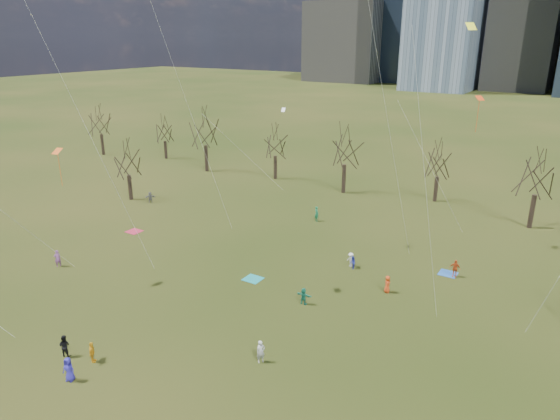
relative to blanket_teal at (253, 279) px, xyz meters
The scene contains 18 objects.
ground 11.81m from the blanket_teal, 77.25° to the right, with size 500.00×500.00×0.00m, color black.
bare_tree_row 26.54m from the blanket_teal, 84.40° to the left, with size 113.04×29.80×9.50m.
blanket_teal is the anchor object (origin of this frame).
blanket_navy 18.11m from the blanket_teal, 35.45° to the left, with size 1.60×1.50×0.03m, color #265DB4.
blanket_crimson 18.23m from the blanket_teal, behind, with size 1.60×1.50×0.03m, color #B92541.
person_0 17.88m from the blanket_teal, 95.96° to the right, with size 0.81×0.53×1.67m, color #2E28AD.
person_1 12.25m from the blanket_teal, 52.47° to the right, with size 0.59×0.39×1.62m, color silver.
person_4 15.90m from the blanket_teal, 97.95° to the right, with size 0.89×0.37×1.51m, color gold.
person_5 6.29m from the blanket_teal, 13.24° to the right, with size 1.35×0.43×1.45m, color #1B7C60.
person_7 19.00m from the blanket_teal, 156.07° to the right, with size 0.61×0.40×1.67m, color #9550A0.
person_8 9.61m from the blanket_teal, 45.15° to the left, with size 0.60×0.47×1.24m, color #272FA9.
person_9 9.62m from the blanket_teal, 48.07° to the left, with size 0.92×0.53×1.42m, color white.
person_10 18.47m from the blanket_teal, 33.55° to the left, with size 0.98×0.41×1.67m, color #C54A1C.
person_11 26.50m from the blanket_teal, 155.75° to the left, with size 1.35×0.43×1.45m, color slate.
person_12 11.95m from the blanket_teal, 20.27° to the left, with size 0.75×0.49×1.54m, color #D94618.
person_13 16.56m from the blanket_teal, 97.70° to the left, with size 0.66×0.44×1.82m, color #1A794C.
person_14 16.86m from the blanket_teal, 105.05° to the right, with size 0.78×0.61×1.61m, color black.
kites_airborne 15.95m from the blanket_teal, 20.58° to the left, with size 56.85×43.87×33.03m.
Camera 1 is at (21.05, -21.64, 20.90)m, focal length 32.00 mm.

